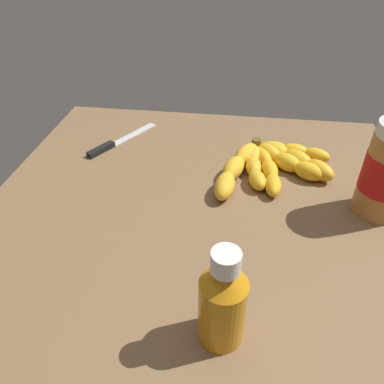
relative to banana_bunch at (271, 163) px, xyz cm
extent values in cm
cube|color=brown|center=(12.82, 14.17, -4.12)|extent=(79.09, 78.61, 4.81)
ellipsoid|color=gold|center=(5.11, -2.73, 0.14)|extent=(6.92, 8.77, 3.71)
ellipsoid|color=gold|center=(7.50, 3.14, 0.14)|extent=(5.89, 8.69, 3.71)
ellipsoid|color=gold|center=(8.84, 9.33, 0.14)|extent=(4.68, 8.36, 3.71)
ellipsoid|color=gold|center=(3.40, -3.10, -0.13)|extent=(3.79, 6.13, 3.16)
ellipsoid|color=gold|center=(3.50, 1.53, -0.13)|extent=(3.56, 6.02, 3.16)
ellipsoid|color=gold|center=(2.75, 6.10, -0.13)|extent=(4.52, 6.42, 3.16)
ellipsoid|color=gold|center=(1.57, -3.00, -0.19)|extent=(5.10, 7.24, 3.03)
ellipsoid|color=gold|center=(0.22, 2.09, -0.19)|extent=(4.11, 7.02, 3.03)
ellipsoid|color=gold|center=(-0.21, 7.34, -0.19)|extent=(3.08, 6.63, 3.03)
ellipsoid|color=gold|center=(0.27, -4.02, 0.06)|extent=(6.77, 6.89, 3.55)
ellipsoid|color=gold|center=(-3.31, -0.70, 0.06)|extent=(6.99, 6.60, 3.55)
ellipsoid|color=gold|center=(-7.32, 2.09, 0.06)|extent=(7.07, 6.18, 3.55)
ellipsoid|color=gold|center=(-0.82, -5.04, 0.12)|extent=(7.73, 6.29, 3.67)
ellipsoid|color=gold|center=(-5.43, -2.20, 0.12)|extent=(7.64, 7.04, 3.67)
ellipsoid|color=gold|center=(-9.41, 1.49, 0.12)|extent=(7.26, 7.53, 3.67)
ellipsoid|color=gold|center=(-0.84, -6.87, -0.25)|extent=(5.81, 2.97, 2.93)
ellipsoid|color=gold|center=(-5.42, -6.38, -0.25)|extent=(6.26, 4.05, 2.93)
ellipsoid|color=gold|center=(-9.81, -4.99, -0.25)|extent=(6.47, 4.98, 2.93)
cylinder|color=brown|center=(2.97, -6.90, 0.09)|extent=(2.00, 2.00, 3.00)
cylinder|color=orange|center=(7.42, 38.87, 3.14)|extent=(5.75, 5.75, 9.69)
cone|color=orange|center=(7.42, 38.87, 9.14)|extent=(5.75, 5.75, 2.30)
cylinder|color=white|center=(7.42, 38.87, 11.57)|extent=(3.35, 3.35, 2.57)
cube|color=silver|center=(31.96, -11.33, -1.41)|extent=(8.35, 12.48, 0.50)
cube|color=black|center=(37.13, -2.52, -1.11)|extent=(4.93, 6.85, 1.20)
camera|label=1|loc=(7.34, 66.00, 40.97)|focal=34.77mm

